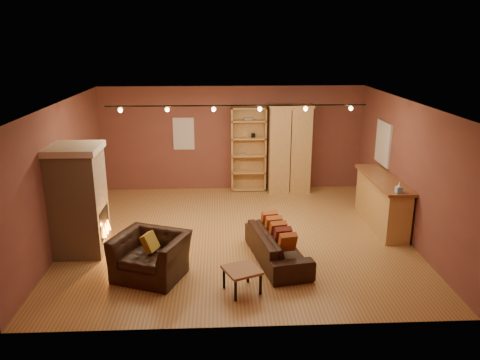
{
  "coord_description": "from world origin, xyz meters",
  "views": [
    {
      "loc": [
        -0.37,
        -9.1,
        4.03
      ],
      "look_at": [
        0.06,
        0.2,
        1.17
      ],
      "focal_mm": 35.0,
      "sensor_mm": 36.0,
      "label": 1
    }
  ],
  "objects_px": {
    "fireplace": "(79,200)",
    "loveseat": "(277,241)",
    "armchair": "(150,249)",
    "coffee_table": "(242,272)",
    "armoire": "(289,149)",
    "bookcase": "(248,148)",
    "bar_counter": "(382,201)"
  },
  "relations": [
    {
      "from": "bookcase",
      "to": "coffee_table",
      "type": "xyz_separation_m",
      "value": [
        -0.45,
        -5.38,
        -0.81
      ]
    },
    {
      "from": "armoire",
      "to": "loveseat",
      "type": "xyz_separation_m",
      "value": [
        -0.81,
        -4.12,
        -0.78
      ]
    },
    {
      "from": "fireplace",
      "to": "loveseat",
      "type": "relative_size",
      "value": 1.05
    },
    {
      "from": "bookcase",
      "to": "coffee_table",
      "type": "relative_size",
      "value": 3.22
    },
    {
      "from": "bookcase",
      "to": "loveseat",
      "type": "distance_m",
      "value": 4.37
    },
    {
      "from": "bookcase",
      "to": "coffee_table",
      "type": "height_order",
      "value": "bookcase"
    },
    {
      "from": "bookcase",
      "to": "armchair",
      "type": "distance_m",
      "value": 5.23
    },
    {
      "from": "armoire",
      "to": "bar_counter",
      "type": "bearing_deg",
      "value": -56.02
    },
    {
      "from": "fireplace",
      "to": "loveseat",
      "type": "height_order",
      "value": "fireplace"
    },
    {
      "from": "armoire",
      "to": "loveseat",
      "type": "relative_size",
      "value": 1.16
    },
    {
      "from": "bar_counter",
      "to": "loveseat",
      "type": "height_order",
      "value": "bar_counter"
    },
    {
      "from": "loveseat",
      "to": "armchair",
      "type": "relative_size",
      "value": 1.48
    },
    {
      "from": "fireplace",
      "to": "bar_counter",
      "type": "xyz_separation_m",
      "value": [
        6.24,
        1.03,
        -0.5
      ]
    },
    {
      "from": "loveseat",
      "to": "armoire",
      "type": "bearing_deg",
      "value": -21.92
    },
    {
      "from": "fireplace",
      "to": "loveseat",
      "type": "distance_m",
      "value": 3.84
    },
    {
      "from": "bookcase",
      "to": "armoire",
      "type": "relative_size",
      "value": 0.97
    },
    {
      "from": "armoire",
      "to": "armchair",
      "type": "relative_size",
      "value": 1.72
    },
    {
      "from": "armchair",
      "to": "loveseat",
      "type": "bearing_deg",
      "value": 33.41
    },
    {
      "from": "armoire",
      "to": "loveseat",
      "type": "bearing_deg",
      "value": -101.09
    },
    {
      "from": "armoire",
      "to": "bar_counter",
      "type": "height_order",
      "value": "armoire"
    },
    {
      "from": "coffee_table",
      "to": "armoire",
      "type": "bearing_deg",
      "value": 73.69
    },
    {
      "from": "bar_counter",
      "to": "armchair",
      "type": "height_order",
      "value": "bar_counter"
    },
    {
      "from": "loveseat",
      "to": "bar_counter",
      "type": "bearing_deg",
      "value": -68.25
    },
    {
      "from": "armoire",
      "to": "armchair",
      "type": "bearing_deg",
      "value": -123.79
    },
    {
      "from": "fireplace",
      "to": "loveseat",
      "type": "bearing_deg",
      "value": -8.59
    },
    {
      "from": "bookcase",
      "to": "armchair",
      "type": "height_order",
      "value": "bookcase"
    },
    {
      "from": "bookcase",
      "to": "armoire",
      "type": "xyz_separation_m",
      "value": [
        1.08,
        -0.18,
        0.02
      ]
    },
    {
      "from": "fireplace",
      "to": "armchair",
      "type": "bearing_deg",
      "value": -35.79
    },
    {
      "from": "bar_counter",
      "to": "armoire",
      "type": "bearing_deg",
      "value": 123.98
    },
    {
      "from": "bookcase",
      "to": "armoire",
      "type": "bearing_deg",
      "value": -9.42
    },
    {
      "from": "bar_counter",
      "to": "loveseat",
      "type": "bearing_deg",
      "value": -147.42
    },
    {
      "from": "coffee_table",
      "to": "loveseat",
      "type": "bearing_deg",
      "value": 56.66
    }
  ]
}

